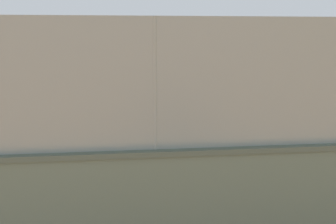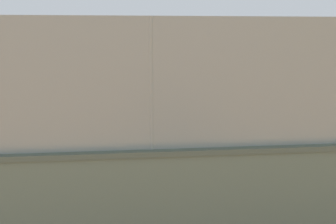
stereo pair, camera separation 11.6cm
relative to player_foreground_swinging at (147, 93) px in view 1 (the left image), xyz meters
The scene contains 5 objects.
ground_plane 2.18m from the player_foreground_swinging, 125.41° to the left, with size 260.00×260.00×0.00m, color #A36B42.
player_foreground_swinging is the anchor object (origin of this frame).
player_at_service_line 9.81m from the player_foreground_swinging, 69.32° to the left, with size 0.80×1.27×1.71m.
sports_ball 1.39m from the player_foreground_swinging, 80.34° to the left, with size 0.11×0.11×0.11m, color white.
courtside_bench 12.02m from the player_foreground_swinging, 92.24° to the left, with size 1.60×0.38×0.87m.
Camera 1 is at (2.64, 17.32, 3.46)m, focal length 44.57 mm.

